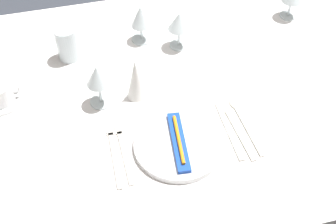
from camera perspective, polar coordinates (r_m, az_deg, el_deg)
The scene contains 16 objects.
ground_plane at distance 2.01m, azimuth 0.32°, elevation -12.27°, with size 6.00×6.00×0.00m, color #383D47.
dining_table at distance 1.48m, azimuth 0.43°, elevation 0.63°, with size 1.80×1.11×0.74m.
dinner_plate at distance 1.26m, azimuth 1.36°, elevation -4.23°, with size 0.25×0.25×0.02m, color white.
toothbrush_package at distance 1.25m, azimuth 1.38°, elevation -3.75°, with size 0.06×0.21×0.02m.
fork_outer at distance 1.27m, azimuth -5.71°, elevation -4.87°, with size 0.02×0.22×0.00m.
fork_inner at distance 1.26m, azimuth -6.95°, elevation -5.15°, with size 0.03×0.23×0.00m.
dinner_knife at distance 1.31m, azimuth 7.93°, elevation -2.57°, with size 0.02×0.22×0.00m.
spoon_soup at distance 1.34m, azimuth 8.44°, elevation -1.54°, with size 0.03×0.23×0.01m.
spoon_dessert at distance 1.35m, azimuth 9.53°, elevation -0.98°, with size 0.03×0.23×0.01m.
saucer_left at distance 1.47m, azimuth -20.38°, elevation 1.33°, with size 0.12×0.12×0.01m, color white.
coffee_cup_left at distance 1.45m, azimuth -20.69°, elevation 2.34°, with size 0.11×0.08×0.06m.
wine_glass_centre at distance 1.33m, azimuth -9.02°, elevation 4.47°, with size 0.07×0.07×0.15m.
wine_glass_left at distance 1.56m, azimuth -3.51°, elevation 11.89°, with size 0.07×0.07×0.14m.
wine_glass_far at distance 1.53m, azimuth 1.42°, elevation 11.32°, with size 0.08×0.08×0.14m.
drink_tumbler at distance 1.55m, azimuth -12.71°, elevation 8.30°, with size 0.07×0.07×0.12m.
napkin_folded at distance 1.36m, azimuth -4.16°, elevation 4.30°, with size 0.06×0.06×0.15m, color white.
Camera 1 is at (-0.26, -0.98, 1.74)m, focal length 47.67 mm.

